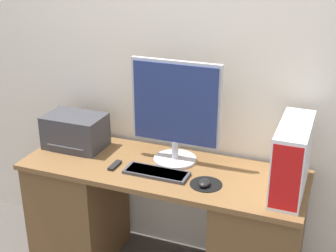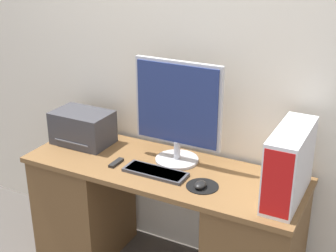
% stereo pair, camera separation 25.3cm
% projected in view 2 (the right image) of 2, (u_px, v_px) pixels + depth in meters
% --- Properties ---
extents(wall_back, '(6.40, 0.05, 2.70)m').
position_uv_depth(wall_back, '(189.00, 48.00, 2.69)').
color(wall_back, silver).
rests_on(wall_back, ground_plane).
extents(desk, '(1.62, 0.56, 0.73)m').
position_uv_depth(desk, '(163.00, 220.00, 2.78)').
color(desk, brown).
rests_on(desk, ground_plane).
extents(monitor, '(0.52, 0.25, 0.60)m').
position_uv_depth(monitor, '(178.00, 110.00, 2.61)').
color(monitor, '#B7B7BC').
rests_on(monitor, desk).
extents(keyboard, '(0.36, 0.13, 0.02)m').
position_uv_depth(keyboard, '(155.00, 172.00, 2.58)').
color(keyboard, '#3D3D42').
rests_on(keyboard, desk).
extents(mousepad, '(0.17, 0.17, 0.00)m').
position_uv_depth(mousepad, '(202.00, 186.00, 2.45)').
color(mousepad, black).
rests_on(mousepad, desk).
extents(mouse, '(0.06, 0.08, 0.03)m').
position_uv_depth(mouse, '(200.00, 185.00, 2.43)').
color(mouse, black).
rests_on(mouse, mousepad).
extents(computer_tower, '(0.15, 0.46, 0.37)m').
position_uv_depth(computer_tower, '(289.00, 164.00, 2.28)').
color(computer_tower, white).
rests_on(computer_tower, desk).
extents(printer, '(0.36, 0.25, 0.21)m').
position_uv_depth(printer, '(83.00, 128.00, 2.93)').
color(printer, '#38383D').
rests_on(printer, desk).
extents(remote_control, '(0.03, 0.12, 0.02)m').
position_uv_depth(remote_control, '(116.00, 163.00, 2.69)').
color(remote_control, black).
rests_on(remote_control, desk).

